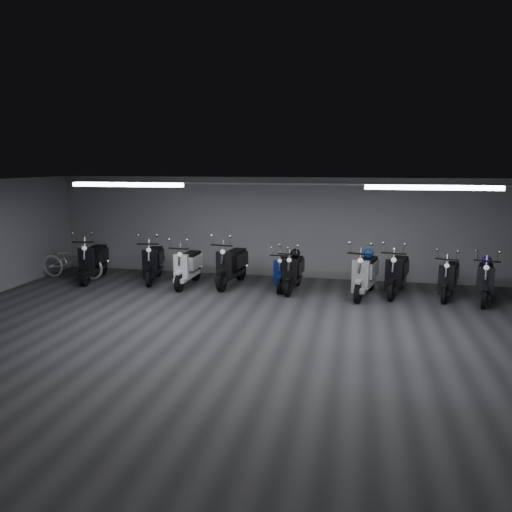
% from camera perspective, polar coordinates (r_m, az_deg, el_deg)
% --- Properties ---
extents(floor, '(14.00, 10.00, 0.01)m').
position_cam_1_polar(floor, '(9.09, 0.39, -9.61)').
color(floor, '#323234').
rests_on(floor, ground).
extents(ceiling, '(14.00, 10.00, 0.01)m').
position_cam_1_polar(ceiling, '(8.53, 0.42, 8.37)').
color(ceiling, gray).
rests_on(ceiling, ground).
extents(back_wall, '(14.00, 0.01, 2.80)m').
position_cam_1_polar(back_wall, '(13.58, 4.66, 3.30)').
color(back_wall, gray).
rests_on(back_wall, ground).
extents(front_wall, '(14.00, 0.01, 2.80)m').
position_cam_1_polar(front_wall, '(4.15, -14.11, -14.75)').
color(front_wall, gray).
rests_on(front_wall, ground).
extents(fluor_strip_left, '(2.40, 0.18, 0.08)m').
position_cam_1_polar(fluor_strip_left, '(10.48, -14.89, 8.11)').
color(fluor_strip_left, white).
rests_on(fluor_strip_left, ceiling).
extents(fluor_strip_right, '(2.40, 0.18, 0.08)m').
position_cam_1_polar(fluor_strip_right, '(9.45, 20.01, 7.57)').
color(fluor_strip_right, white).
rests_on(fluor_strip_right, ceiling).
extents(conduit, '(13.60, 0.05, 0.05)m').
position_cam_1_polar(conduit, '(13.39, 4.69, 8.43)').
color(conduit, white).
rests_on(conduit, back_wall).
extents(scooter_0, '(0.96, 2.02, 1.45)m').
position_cam_1_polar(scooter_0, '(13.99, -18.61, 0.18)').
color(scooter_0, black).
rests_on(scooter_0, floor).
extents(scooter_1, '(1.03, 1.98, 1.41)m').
position_cam_1_polar(scooter_1, '(13.43, -11.99, -0.00)').
color(scooter_1, black).
rests_on(scooter_1, floor).
extents(scooter_2, '(0.65, 1.84, 1.36)m').
position_cam_1_polar(scooter_2, '(12.77, -8.04, -0.52)').
color(scooter_2, white).
rests_on(scooter_2, floor).
extents(scooter_3, '(0.92, 2.04, 1.46)m').
position_cam_1_polar(scooter_3, '(12.67, -2.89, -0.29)').
color(scooter_3, black).
rests_on(scooter_3, floor).
extents(scooter_4, '(0.55, 1.61, 1.19)m').
position_cam_1_polar(scooter_4, '(12.41, 3.13, -1.16)').
color(scooter_4, navy).
rests_on(scooter_4, floor).
extents(scooter_5, '(0.71, 1.78, 1.30)m').
position_cam_1_polar(scooter_5, '(12.19, 4.41, -1.15)').
color(scooter_5, black).
rests_on(scooter_5, floor).
extents(scooter_6, '(1.08, 2.03, 1.44)m').
position_cam_1_polar(scooter_6, '(11.91, 12.75, -1.32)').
color(scooter_6, '#AFB0B4').
rests_on(scooter_6, floor).
extents(scooter_7, '(1.07, 1.99, 1.41)m').
position_cam_1_polar(scooter_7, '(12.25, 16.28, -1.22)').
color(scooter_7, black).
rests_on(scooter_7, floor).
extents(scooter_8, '(1.05, 1.82, 1.28)m').
position_cam_1_polar(scooter_8, '(12.40, 21.76, -1.73)').
color(scooter_8, black).
rests_on(scooter_8, floor).
extents(scooter_9, '(1.00, 1.88, 1.33)m').
position_cam_1_polar(scooter_9, '(12.37, 25.39, -1.92)').
color(scooter_9, black).
rests_on(scooter_9, floor).
extents(bicycle, '(1.92, 0.75, 1.22)m').
position_cam_1_polar(bicycle, '(14.44, -20.83, -0.10)').
color(bicycle, white).
rests_on(bicycle, floor).
extents(helmet_0, '(0.25, 0.25, 0.25)m').
position_cam_1_polar(helmet_0, '(12.11, 13.09, 0.29)').
color(helmet_0, '#0E369E').
rests_on(helmet_0, scooter_6).
extents(helmet_1, '(0.24, 0.24, 0.24)m').
position_cam_1_polar(helmet_1, '(12.37, 4.66, 0.33)').
color(helmet_1, black).
rests_on(helmet_1, scooter_5).
extents(helmet_2, '(0.23, 0.23, 0.23)m').
position_cam_1_polar(helmet_2, '(12.56, 25.50, -0.47)').
color(helmet_2, '#1C0B7E').
rests_on(helmet_2, scooter_9).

